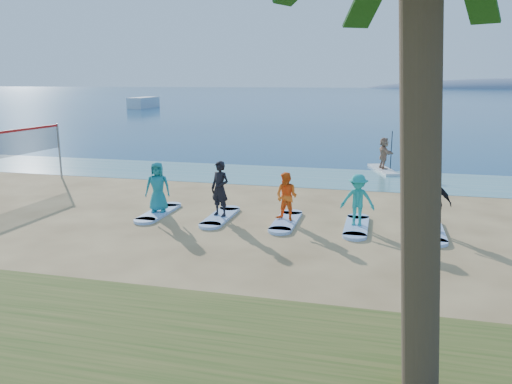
% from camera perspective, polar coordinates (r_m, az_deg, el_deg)
% --- Properties ---
extents(ground, '(600.00, 600.00, 0.00)m').
position_cam_1_polar(ground, '(13.98, -6.31, -5.91)').
color(ground, tan).
rests_on(ground, ground).
extents(shallow_water, '(600.00, 600.00, 0.00)m').
position_cam_1_polar(shallow_water, '(23.79, 2.54, 1.91)').
color(shallow_water, teal).
rests_on(shallow_water, ground).
extents(ocean, '(600.00, 600.00, 0.00)m').
position_cam_1_polar(ocean, '(172.52, 12.90, 10.86)').
color(ocean, navy).
rests_on(ocean, ground).
extents(paddleboard, '(1.61, 3.07, 0.12)m').
position_cam_1_polar(paddleboard, '(25.80, 14.30, 2.49)').
color(paddleboard, silver).
rests_on(paddleboard, ground).
extents(paddleboarder, '(0.96, 1.51, 1.56)m').
position_cam_1_polar(paddleboarder, '(25.67, 14.40, 4.33)').
color(paddleboarder, tan).
rests_on(paddleboarder, paddleboard).
extents(boat_offshore_a, '(2.84, 7.95, 1.71)m').
position_cam_1_polar(boat_offshore_a, '(85.73, -12.69, 9.37)').
color(boat_offshore_a, silver).
rests_on(boat_offshore_a, ground).
extents(surfboard_0, '(0.70, 2.20, 0.09)m').
position_cam_1_polar(surfboard_0, '(17.26, -11.05, -2.32)').
color(surfboard_0, '#9EC2F5').
rests_on(surfboard_0, ground).
extents(student_0, '(0.93, 0.72, 1.69)m').
position_cam_1_polar(student_0, '(17.05, -11.18, 0.57)').
color(student_0, teal).
rests_on(student_0, surfboard_0).
extents(surfboard_1, '(0.70, 2.20, 0.09)m').
position_cam_1_polar(surfboard_1, '(16.46, -4.09, -2.85)').
color(surfboard_1, '#9EC2F5').
rests_on(surfboard_1, ground).
extents(student_1, '(0.77, 0.63, 1.81)m').
position_cam_1_polar(student_1, '(16.23, -4.14, 0.38)').
color(student_1, black).
rests_on(student_1, surfboard_1).
extents(surfboard_2, '(0.70, 2.20, 0.09)m').
position_cam_1_polar(surfboard_2, '(15.92, 3.47, -3.37)').
color(surfboard_2, '#9EC2F5').
rests_on(surfboard_2, ground).
extents(student_2, '(0.90, 0.79, 1.54)m').
position_cam_1_polar(student_2, '(15.72, 3.51, -0.52)').
color(student_2, orange).
rests_on(student_2, surfboard_2).
extents(surfboard_3, '(0.70, 2.20, 0.09)m').
position_cam_1_polar(surfboard_3, '(15.68, 11.41, -3.86)').
color(surfboard_3, '#9EC2F5').
rests_on(surfboard_3, ground).
extents(student_3, '(1.03, 0.61, 1.58)m').
position_cam_1_polar(student_3, '(15.47, 11.54, -0.88)').
color(student_3, teal).
rests_on(student_3, surfboard_3).
extents(surfboard_4, '(0.70, 2.20, 0.09)m').
position_cam_1_polar(surfboard_4, '(15.75, 19.44, -4.27)').
color(surfboard_4, '#9EC2F5').
rests_on(surfboard_4, ground).
extents(student_4, '(1.04, 0.63, 1.65)m').
position_cam_1_polar(student_4, '(15.53, 19.68, -1.19)').
color(student_4, black).
rests_on(student_4, surfboard_4).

